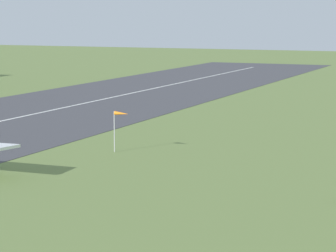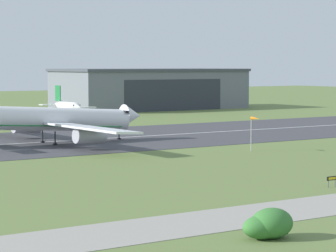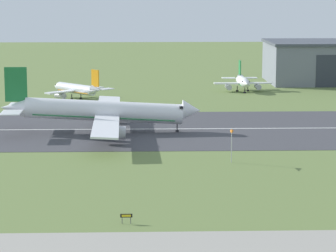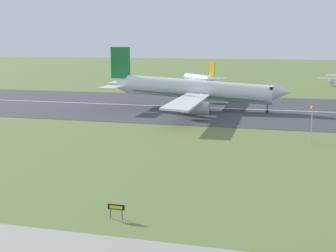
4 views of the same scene
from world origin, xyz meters
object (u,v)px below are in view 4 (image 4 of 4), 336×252
Objects in this scene: airplane_landing at (197,90)px; runway_sign at (116,208)px; airplane_parked_west at (199,79)px; windsock_pole at (312,110)px.

runway_sign is (6.69, -71.78, -3.82)m from airplane_landing.
windsock_pole is at bearing -67.89° from airplane_parked_west.
runway_sign is (17.17, -127.37, -2.04)m from airplane_parked_west.
runway_sign is (-19.09, -38.14, -4.69)m from windsock_pole.
airplane_landing is 2.90× the size of airplane_parked_west.
airplane_landing is 9.23× the size of windsock_pole.
airplane_landing is 42.39m from windsock_pole.
windsock_pole is at bearing 63.42° from runway_sign.
airplane_landing is 72.20m from runway_sign.
airplane_landing is 34.63× the size of runway_sign.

